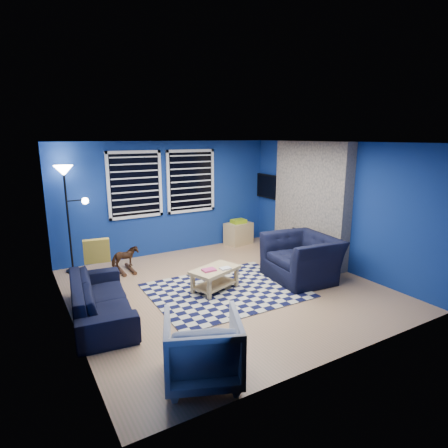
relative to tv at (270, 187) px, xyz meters
name	(u,v)px	position (x,y,z in m)	size (l,w,h in m)	color
floor	(225,289)	(-2.45, -2.00, -1.40)	(5.00, 5.00, 0.00)	tan
ceiling	(225,142)	(-2.45, -2.00, 1.10)	(5.00, 5.00, 0.00)	white
wall_back	(168,198)	(-2.45, 0.50, -0.15)	(5.00, 5.00, 0.00)	navy
wall_left	(65,239)	(-4.95, -2.00, -0.15)	(5.00, 5.00, 0.00)	navy
wall_right	(333,205)	(0.05, -2.00, -0.15)	(5.00, 5.00, 0.00)	navy
fireplace	(310,205)	(-0.09, -1.50, -0.20)	(0.65, 2.00, 2.50)	gray
window_left	(135,185)	(-3.20, 0.46, 0.20)	(1.17, 0.06, 1.42)	black
window_right	(191,181)	(-1.90, 0.46, 0.20)	(1.17, 0.06, 1.42)	black
tv	(270,187)	(0.00, 0.00, 0.00)	(0.07, 1.00, 0.58)	black
rug	(226,290)	(-2.48, -2.08, -1.39)	(2.50, 2.00, 0.02)	black
sofa	(101,298)	(-4.55, -1.98, -1.11)	(0.78, 2.00, 0.58)	black
armchair_big	(302,258)	(-0.98, -2.31, -0.99)	(1.10, 1.25, 0.81)	black
armchair_bent	(203,348)	(-3.92, -4.02, -1.02)	(0.80, 0.83, 0.75)	gray
rocking_horse	(125,258)	(-3.70, -0.26, -1.12)	(0.51, 0.23, 0.43)	#462716
coffee_table	(215,275)	(-2.63, -1.98, -1.11)	(0.95, 0.73, 0.42)	tan
cabinet	(238,233)	(-0.74, 0.25, -1.13)	(0.70, 0.53, 0.62)	tan
floor_lamp	(66,186)	(-4.57, 0.25, 0.30)	(0.56, 0.35, 2.07)	black
throw_pillow	(97,251)	(-4.40, -1.19, -0.62)	(0.41, 0.12, 0.39)	gold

